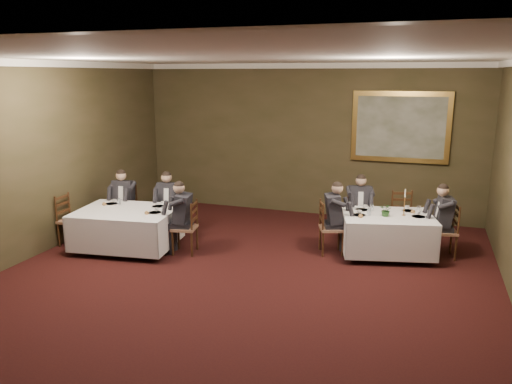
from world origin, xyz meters
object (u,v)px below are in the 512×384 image
Objects in this scene: diner_main_endright at (444,230)px; chair_sec_endright at (186,238)px; chair_sec_endleft at (72,231)px; chair_sec_backright at (170,222)px; table_second at (127,226)px; candlestick at (404,205)px; table_main at (387,232)px; chair_sec_backleft at (126,219)px; diner_sec_backleft at (125,209)px; diner_sec_backright at (169,211)px; diner_main_backleft at (359,215)px; chair_main_backright at (402,227)px; painting at (400,127)px; chair_main_backleft at (358,226)px; chair_main_endleft at (330,238)px; chair_main_endright at (444,242)px; centerpiece at (386,209)px; diner_main_endleft at (332,227)px; diner_sec_endright at (185,226)px.

diner_main_endright is 1.35× the size of chair_sec_endright.
chair_sec_backright is at bearing 126.82° from chair_sec_endleft.
table_second is 5.16m from candlestick.
chair_sec_backright is (-5.31, -0.48, -0.23)m from diner_main_endright.
chair_sec_backleft reaches higher than table_main.
diner_sec_backleft is 1.00× the size of diner_sec_backright.
diner_sec_backleft is 1.35× the size of chair_sec_endright.
diner_main_backleft is at bearing -175.09° from diner_sec_backright.
painting is at bearing -95.85° from chair_main_backright.
chair_sec_backright is (-3.72, -0.95, 0.00)m from chair_main_backleft.
chair_sec_backright is at bearing -109.72° from chair_main_endleft.
chair_main_endright is 3.91× the size of centerpiece.
chair_main_backleft is 0.74× the size of diner_sec_backleft.
table_second is at bearing -94.69° from diner_main_endleft.
candlestick is (3.82, 1.16, 0.66)m from chair_sec_endright.
painting is at bearing 90.00° from table_main.
diner_sec_endright is at bearing 15.12° from chair_main_backleft.
chair_sec_endright is 3.71m from centerpiece.
diner_sec_endright is at bearing 149.50° from diner_sec_backleft.
painting is (3.56, 3.39, 1.62)m from diner_sec_endright.
diner_main_endright is 1.13m from centerpiece.
diner_sec_backleft is (-4.31, -0.15, 0.23)m from chair_main_endleft.
diner_main_endleft is 5.00m from chair_sec_endleft.
chair_main_endright is 0.48× the size of painting.
diner_sec_endright is 5.17m from painting.
candlestick is at bearing 103.18° from chair_sec_endleft.
diner_sec_endright reaches higher than chair_main_endright.
diner_sec_backleft reaches higher than candlestick.
diner_sec_endright is at bearing 97.15° from chair_sec_endleft.
diner_main_endleft is (3.71, 1.01, 0.06)m from table_second.
table_main is 0.57m from candlestick.
centerpiece reaches higher than chair_sec_endleft.
centerpiece is (-1.02, -0.33, 0.61)m from chair_main_endright.
diner_sec_backright is (0.97, 0.13, 0.00)m from diner_sec_backleft.
diner_sec_backright is 4.32m from centerpiece.
diner_main_endright is at bearing -64.50° from painting.
chair_sec_endright is at bearing 12.71° from chair_main_backright.
diner_sec_backleft reaches higher than chair_sec_endleft.
chair_main_backright is 1.00× the size of chair_main_endright.
chair_main_endleft is at bearing -171.21° from centerpiece.
diner_main_endleft and diner_main_endright have the same top height.
painting is at bearing -158.95° from diner_sec_backright.
diner_sec_backleft reaches higher than table_second.
table_main is 4.86m from table_second.
chair_main_endright is 0.74× the size of diner_sec_backleft.
chair_main_endright is at bearing 175.85° from diner_sec_backright.
diner_sec_backleft is 0.65× the size of painting.
chair_main_endright is 1.00m from candlestick.
chair_sec_backleft is at bearing -90.00° from diner_sec_backleft.
table_main is 1.38× the size of diner_main_endleft.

